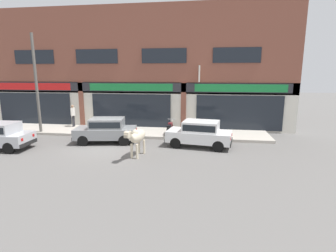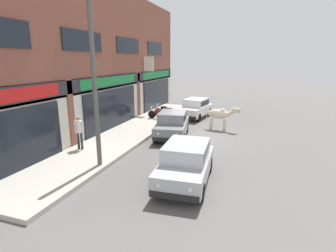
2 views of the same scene
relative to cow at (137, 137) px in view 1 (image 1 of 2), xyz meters
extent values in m
plane|color=#605E5B|center=(-2.13, 1.23, -1.01)|extent=(90.00, 90.00, 0.00)
cube|color=#B7AFA3|center=(-2.13, 4.89, -0.92)|extent=(19.00, 2.93, 0.18)
cube|color=brown|center=(-2.13, 6.63, 4.64)|extent=(23.00, 0.55, 6.08)
cube|color=silver|center=(-2.13, 6.63, 0.69)|extent=(23.00, 0.55, 3.40)
cube|color=#28282D|center=(-2.13, 6.32, 2.04)|extent=(22.08, 0.08, 0.64)
cube|color=black|center=(-9.80, 6.31, 0.34)|extent=(5.83, 0.10, 2.40)
cube|color=red|center=(-9.80, 6.29, 2.04)|extent=(6.13, 0.05, 0.52)
cube|color=brown|center=(-5.96, 6.34, 0.69)|extent=(0.36, 0.12, 3.40)
cube|color=black|center=(-2.13, 6.31, 0.34)|extent=(5.83, 0.10, 2.40)
cube|color=#197A38|center=(-2.13, 6.29, 2.04)|extent=(6.13, 0.05, 0.52)
cube|color=brown|center=(1.70, 6.34, 0.69)|extent=(0.36, 0.12, 3.40)
cube|color=black|center=(5.54, 6.31, 0.34)|extent=(5.83, 0.10, 2.40)
cube|color=#197A38|center=(5.54, 6.29, 2.04)|extent=(6.13, 0.05, 0.52)
cube|color=black|center=(-9.46, 6.33, 4.21)|extent=(3.13, 0.06, 1.00)
cube|color=black|center=(-4.58, 6.33, 4.21)|extent=(3.13, 0.06, 1.00)
cube|color=black|center=(0.31, 6.33, 4.21)|extent=(3.13, 0.06, 1.00)
cube|color=black|center=(5.20, 6.33, 4.21)|extent=(3.13, 0.06, 1.00)
cube|color=silver|center=(2.78, 5.91, 2.99)|extent=(0.08, 0.80, 1.10)
ellipsoid|color=beige|center=(0.02, 0.10, 0.01)|extent=(0.74, 1.46, 0.60)
sphere|color=beige|center=(-0.03, -0.18, 0.24)|extent=(0.32, 0.32, 0.32)
cylinder|color=beige|center=(0.09, -0.35, -0.65)|extent=(0.12, 0.12, 0.72)
cylinder|color=beige|center=(-0.19, -0.31, -0.65)|extent=(0.12, 0.12, 0.72)
cylinder|color=beige|center=(0.23, 0.50, -0.65)|extent=(0.12, 0.12, 0.72)
cylinder|color=beige|center=(-0.06, 0.55, -0.65)|extent=(0.12, 0.12, 0.72)
cylinder|color=beige|center=(-0.11, -0.71, 0.16)|extent=(0.31, 0.50, 0.43)
cube|color=beige|center=(-0.16, -0.97, 0.33)|extent=(0.27, 0.39, 0.26)
cube|color=tan|center=(-0.18, -1.15, 0.29)|extent=(0.18, 0.16, 0.14)
cone|color=beige|center=(-0.05, -0.94, 0.51)|extent=(0.07, 0.12, 0.19)
cone|color=beige|center=(-0.25, -0.91, 0.51)|extent=(0.07, 0.12, 0.19)
cube|color=beige|center=(0.01, -0.91, 0.39)|extent=(0.14, 0.06, 0.10)
cube|color=beige|center=(-0.30, -0.86, 0.39)|extent=(0.14, 0.06, 0.10)
cylinder|color=beige|center=(0.13, 0.83, -0.21)|extent=(0.07, 0.17, 0.60)
cylinder|color=black|center=(1.71, 1.69, -0.71)|extent=(0.62, 0.27, 0.60)
cylinder|color=black|center=(1.92, 3.12, -0.71)|extent=(0.62, 0.27, 0.60)
cylinder|color=black|center=(3.98, 1.35, -0.71)|extent=(0.62, 0.27, 0.60)
cylinder|color=black|center=(4.20, 2.77, -0.71)|extent=(0.62, 0.27, 0.60)
cube|color=white|center=(2.95, 2.23, -0.41)|extent=(3.70, 2.10, 0.60)
cube|color=white|center=(3.05, 2.22, 0.17)|extent=(2.09, 1.71, 0.56)
cube|color=black|center=(3.05, 2.22, 0.17)|extent=(1.95, 1.70, 0.35)
cube|color=black|center=(1.24, 2.49, -0.63)|extent=(0.35, 1.52, 0.20)
cube|color=black|center=(4.66, 1.98, -0.63)|extent=(0.35, 1.52, 0.20)
sphere|color=silver|center=(1.14, 2.02, -0.33)|extent=(0.14, 0.14, 0.14)
sphere|color=silver|center=(1.28, 2.97, -0.33)|extent=(0.14, 0.14, 0.14)
cube|color=red|center=(4.62, 1.48, -0.31)|extent=(0.05, 0.16, 0.14)
cube|color=red|center=(4.76, 2.46, -0.31)|extent=(0.05, 0.16, 0.14)
cylinder|color=black|center=(-3.53, 1.40, -0.71)|extent=(0.62, 0.28, 0.60)
cylinder|color=black|center=(-3.77, 2.82, -0.71)|extent=(0.62, 0.28, 0.60)
cylinder|color=black|center=(-1.26, 1.79, -0.71)|extent=(0.62, 0.28, 0.60)
cylinder|color=black|center=(-1.51, 3.21, -0.71)|extent=(0.62, 0.28, 0.60)
cube|color=gray|center=(-2.52, 2.31, -0.41)|extent=(3.72, 2.17, 0.60)
cube|color=gray|center=(-2.42, 2.32, 0.17)|extent=(2.12, 1.74, 0.56)
cube|color=black|center=(-2.42, 2.32, 0.17)|extent=(1.97, 1.73, 0.35)
cube|color=black|center=(-4.22, 2.01, -0.63)|extent=(0.38, 1.52, 0.20)
cube|color=black|center=(-0.81, 2.60, -0.63)|extent=(0.38, 1.52, 0.20)
sphere|color=silver|center=(-4.17, 1.54, -0.33)|extent=(0.14, 0.14, 0.14)
sphere|color=silver|center=(-4.33, 2.48, -0.33)|extent=(0.14, 0.14, 0.14)
cube|color=red|center=(-0.70, 2.12, -0.31)|extent=(0.06, 0.16, 0.14)
cube|color=red|center=(-0.87, 3.09, -0.31)|extent=(0.06, 0.16, 0.14)
cylinder|color=black|center=(-6.59, -0.54, -0.71)|extent=(0.61, 0.22, 0.60)
cylinder|color=black|center=(-6.68, 0.90, -0.71)|extent=(0.61, 0.22, 0.60)
cube|color=black|center=(-6.06, 0.21, -0.63)|extent=(0.22, 1.52, 0.20)
cube|color=red|center=(-6.00, -0.28, -0.31)|extent=(0.04, 0.16, 0.14)
cube|color=red|center=(-6.06, 0.71, -0.31)|extent=(0.04, 0.16, 0.14)
cylinder|color=black|center=(1.04, 5.01, -0.55)|extent=(0.13, 0.56, 0.56)
cylinder|color=black|center=(0.98, 3.76, -0.55)|extent=(0.13, 0.56, 0.56)
cube|color=#B2B5BA|center=(1.01, 4.36, -0.51)|extent=(0.22, 0.33, 0.24)
cube|color=maroon|center=(1.01, 4.52, -0.25)|extent=(0.26, 0.41, 0.24)
cube|color=black|center=(0.99, 4.12, -0.27)|extent=(0.25, 0.53, 0.12)
cylinder|color=#B2B5BA|center=(1.03, 4.95, -0.25)|extent=(0.05, 0.27, 0.59)
cylinder|color=#B2B5BA|center=(1.04, 4.99, 0.03)|extent=(0.52, 0.06, 0.03)
sphere|color=silver|center=(1.04, 5.05, -0.09)|extent=(0.12, 0.12, 0.12)
cylinder|color=#B2B5BA|center=(0.88, 4.01, -0.59)|extent=(0.08, 0.48, 0.06)
cylinder|color=black|center=(2.17, 4.97, -0.55)|extent=(0.13, 0.56, 0.56)
cylinder|color=black|center=(2.10, 3.72, -0.55)|extent=(0.13, 0.56, 0.56)
cube|color=#B2B5BA|center=(2.13, 4.32, -0.51)|extent=(0.22, 0.33, 0.24)
cube|color=black|center=(2.14, 4.48, -0.25)|extent=(0.26, 0.41, 0.24)
cube|color=black|center=(2.12, 4.08, -0.27)|extent=(0.25, 0.53, 0.12)
cylinder|color=#B2B5BA|center=(2.16, 4.91, -0.25)|extent=(0.05, 0.27, 0.59)
cylinder|color=#B2B5BA|center=(2.16, 4.95, 0.03)|extent=(0.52, 0.06, 0.03)
sphere|color=silver|center=(2.17, 5.01, -0.09)|extent=(0.12, 0.12, 0.12)
cylinder|color=#B2B5BA|center=(2.00, 3.97, -0.59)|extent=(0.09, 0.48, 0.06)
cylinder|color=#2D2D33|center=(-6.34, 5.75, -0.42)|extent=(0.11, 0.11, 0.82)
cylinder|color=#2D2D33|center=(-6.34, 5.57, -0.42)|extent=(0.11, 0.11, 0.82)
cylinder|color=silver|center=(-6.34, 5.66, 0.27)|extent=(0.32, 0.32, 0.56)
cylinder|color=silver|center=(-6.35, 5.87, 0.24)|extent=(0.08, 0.08, 0.56)
cylinder|color=silver|center=(-6.33, 5.45, 0.24)|extent=(0.08, 0.08, 0.56)
sphere|color=tan|center=(-6.34, 5.66, 0.67)|extent=(0.20, 0.20, 0.20)
cylinder|color=#595651|center=(-7.69, 3.73, 2.35)|extent=(0.18, 0.18, 6.36)
camera|label=1|loc=(3.33, -12.05, 3.07)|focal=28.00mm
camera|label=2|loc=(-16.19, -2.09, 3.30)|focal=28.00mm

